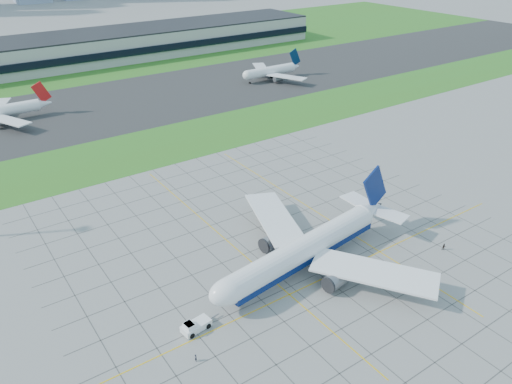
# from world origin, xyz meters

# --- Properties ---
(ground) EXTENTS (1400.00, 1400.00, 0.00)m
(ground) POSITION_xyz_m (0.00, 0.00, 0.00)
(ground) COLOR gray
(ground) RESTS_ON ground
(grass_median) EXTENTS (700.00, 35.00, 0.04)m
(grass_median) POSITION_xyz_m (0.00, 90.00, 0.02)
(grass_median) COLOR #377020
(grass_median) RESTS_ON ground
(asphalt_taxiway) EXTENTS (700.00, 75.00, 0.04)m
(asphalt_taxiway) POSITION_xyz_m (0.00, 145.00, 0.03)
(asphalt_taxiway) COLOR #383838
(asphalt_taxiway) RESTS_ON ground
(grass_far) EXTENTS (700.00, 145.00, 0.04)m
(grass_far) POSITION_xyz_m (0.00, 255.00, 0.02)
(grass_far) COLOR #377020
(grass_far) RESTS_ON ground
(apron_markings) EXTENTS (120.00, 130.00, 0.03)m
(apron_markings) POSITION_xyz_m (0.43, 11.09, 0.02)
(apron_markings) COLOR #474744
(apron_markings) RESTS_ON ground
(terminal) EXTENTS (260.00, 43.00, 15.80)m
(terminal) POSITION_xyz_m (40.00, 229.87, 7.89)
(terminal) COLOR #B7B7B2
(terminal) RESTS_ON ground
(airliner) EXTENTS (57.33, 57.74, 18.09)m
(airliner) POSITION_xyz_m (-1.15, 3.73, 4.95)
(airliner) COLOR white
(airliner) RESTS_ON ground
(pushback_tug) EXTENTS (8.74, 3.66, 2.40)m
(pushback_tug) POSITION_xyz_m (-31.79, 0.12, 1.07)
(pushback_tug) COLOR white
(pushback_tug) RESTS_ON ground
(crew_near) EXTENTS (0.49, 0.66, 1.64)m
(crew_near) POSITION_xyz_m (-35.46, -6.98, 0.82)
(crew_near) COLOR black
(crew_near) RESTS_ON ground
(crew_far) EXTENTS (1.11, 1.09, 1.81)m
(crew_far) POSITION_xyz_m (31.32, -10.37, 0.90)
(crew_far) COLOR black
(crew_far) RESTS_ON ground
(distant_jet_2) EXTENTS (33.94, 42.66, 14.08)m
(distant_jet_2) POSITION_xyz_m (88.02, 137.96, 4.48)
(distant_jet_2) COLOR white
(distant_jet_2) RESTS_ON ground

